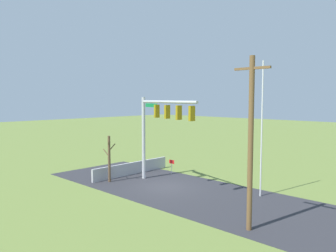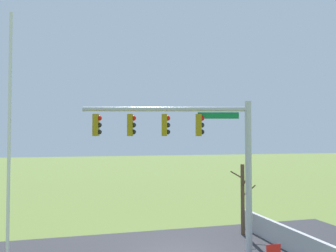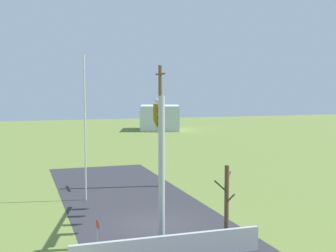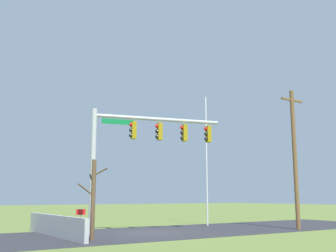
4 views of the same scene
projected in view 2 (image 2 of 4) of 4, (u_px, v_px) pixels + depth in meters
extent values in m
cube|color=#B7B5AD|center=(270.00, 251.00, 15.06)|extent=(6.00, 6.00, 0.01)
cube|color=#A8A8AD|center=(289.00, 239.00, 15.04)|extent=(0.20, 7.95, 1.03)
cylinder|color=#B2B5BA|center=(249.00, 176.00, 14.91)|extent=(0.28, 0.28, 6.58)
cylinder|color=#B2B5BA|center=(165.00, 109.00, 14.99)|extent=(7.04, 2.05, 0.20)
cube|color=#0F7238|center=(218.00, 116.00, 15.00)|extent=(1.75, 0.49, 0.28)
cube|color=#937A0F|center=(199.00, 125.00, 14.98)|extent=(0.32, 0.41, 0.96)
sphere|color=red|center=(202.00, 118.00, 14.99)|extent=(0.22, 0.22, 0.22)
sphere|color=black|center=(202.00, 125.00, 14.98)|extent=(0.22, 0.22, 0.22)
sphere|color=black|center=(202.00, 132.00, 14.97)|extent=(0.22, 0.22, 0.22)
cube|color=#937A0F|center=(164.00, 125.00, 14.97)|extent=(0.32, 0.41, 0.96)
sphere|color=red|center=(168.00, 118.00, 14.98)|extent=(0.22, 0.22, 0.22)
sphere|color=black|center=(168.00, 125.00, 14.97)|extent=(0.22, 0.22, 0.22)
sphere|color=black|center=(168.00, 132.00, 14.96)|extent=(0.22, 0.22, 0.22)
cube|color=#937A0F|center=(130.00, 125.00, 14.96)|extent=(0.32, 0.41, 0.96)
sphere|color=red|center=(134.00, 118.00, 14.97)|extent=(0.22, 0.22, 0.22)
sphere|color=black|center=(134.00, 125.00, 14.96)|extent=(0.22, 0.22, 0.22)
sphere|color=black|center=(134.00, 132.00, 14.95)|extent=(0.22, 0.22, 0.22)
cube|color=#937A0F|center=(96.00, 125.00, 14.95)|extent=(0.32, 0.41, 0.96)
sphere|color=red|center=(99.00, 118.00, 14.96)|extent=(0.22, 0.22, 0.22)
sphere|color=black|center=(99.00, 125.00, 14.95)|extent=(0.22, 0.22, 0.22)
sphere|color=black|center=(99.00, 132.00, 14.94)|extent=(0.22, 0.22, 0.22)
cylinder|color=silver|center=(9.00, 155.00, 10.59)|extent=(0.10, 0.10, 8.90)
cylinder|color=brown|center=(243.00, 199.00, 17.67)|extent=(0.20, 0.20, 3.60)
cylinder|color=brown|center=(249.00, 190.00, 17.78)|extent=(0.78, 0.07, 0.57)
cylinder|color=brown|center=(237.00, 175.00, 17.84)|extent=(0.54, 0.47, 0.39)
cylinder|color=brown|center=(245.00, 182.00, 17.42)|extent=(0.12, 0.61, 0.55)
cube|color=red|center=(274.00, 249.00, 12.06)|extent=(0.56, 0.02, 0.32)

